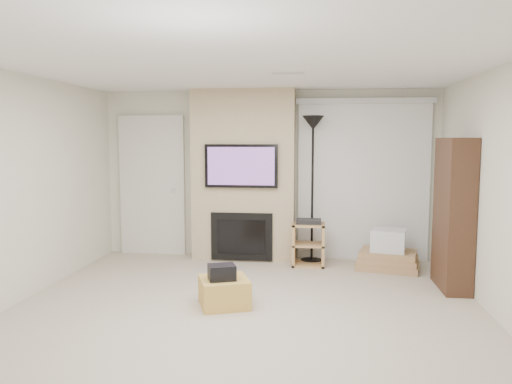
# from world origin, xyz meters

# --- Properties ---
(floor) EXTENTS (5.00, 5.50, 0.00)m
(floor) POSITION_xyz_m (0.00, 0.00, 0.00)
(floor) COLOR #C0B09B
(floor) RESTS_ON ground
(ceiling) EXTENTS (5.00, 5.50, 0.00)m
(ceiling) POSITION_xyz_m (0.00, 0.00, 2.50)
(ceiling) COLOR white
(ceiling) RESTS_ON wall_back
(wall_back) EXTENTS (5.00, 0.00, 2.50)m
(wall_back) POSITION_xyz_m (0.00, 2.75, 1.25)
(wall_back) COLOR silver
(wall_back) RESTS_ON ground
(wall_front) EXTENTS (5.00, 0.00, 2.50)m
(wall_front) POSITION_xyz_m (0.00, -2.75, 1.25)
(wall_front) COLOR silver
(wall_front) RESTS_ON ground
(wall_left) EXTENTS (0.00, 5.50, 2.50)m
(wall_left) POSITION_xyz_m (-2.50, 0.00, 1.25)
(wall_left) COLOR silver
(wall_left) RESTS_ON ground
(hvac_vent) EXTENTS (0.35, 0.18, 0.01)m
(hvac_vent) POSITION_xyz_m (0.40, 0.80, 2.50)
(hvac_vent) COLOR silver
(hvac_vent) RESTS_ON ceiling
(ottoman) EXTENTS (0.64, 0.64, 0.30)m
(ottoman) POSITION_xyz_m (-0.25, 0.41, 0.15)
(ottoman) COLOR gold
(ottoman) RESTS_ON floor
(black_bag) EXTENTS (0.34, 0.30, 0.16)m
(black_bag) POSITION_xyz_m (-0.26, 0.36, 0.38)
(black_bag) COLOR black
(black_bag) RESTS_ON ottoman
(fireplace_wall) EXTENTS (1.50, 0.47, 2.50)m
(fireplace_wall) POSITION_xyz_m (-0.35, 2.54, 1.24)
(fireplace_wall) COLOR tan
(fireplace_wall) RESTS_ON floor
(entry_door) EXTENTS (1.02, 0.11, 2.14)m
(entry_door) POSITION_xyz_m (-1.80, 2.71, 1.05)
(entry_door) COLOR silver
(entry_door) RESTS_ON floor
(vertical_blinds) EXTENTS (1.98, 0.10, 2.37)m
(vertical_blinds) POSITION_xyz_m (1.40, 2.70, 1.27)
(vertical_blinds) COLOR silver
(vertical_blinds) RESTS_ON floor
(floor_lamp) EXTENTS (0.31, 0.31, 2.11)m
(floor_lamp) POSITION_xyz_m (0.66, 2.45, 1.66)
(floor_lamp) COLOR black
(floor_lamp) RESTS_ON floor
(av_stand) EXTENTS (0.45, 0.38, 0.66)m
(av_stand) POSITION_xyz_m (0.62, 2.25, 0.35)
(av_stand) COLOR tan
(av_stand) RESTS_ON floor
(box_stack) EXTENTS (0.94, 0.79, 0.55)m
(box_stack) POSITION_xyz_m (1.71, 2.20, 0.21)
(box_stack) COLOR tan
(box_stack) RESTS_ON floor
(bookshelf) EXTENTS (0.30, 0.80, 1.80)m
(bookshelf) POSITION_xyz_m (2.34, 1.37, 0.90)
(bookshelf) COLOR #392216
(bookshelf) RESTS_ON floor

